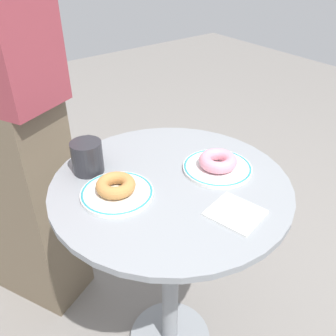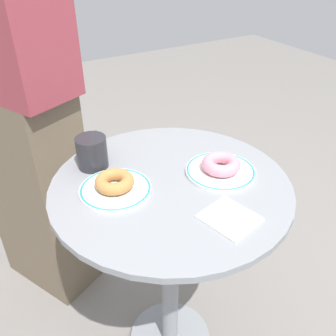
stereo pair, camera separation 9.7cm
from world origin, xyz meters
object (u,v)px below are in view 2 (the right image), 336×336
cafe_table (170,238)px  person_figure (19,113)px  donut_pink_frosted (221,164)px  paper_napkin (230,218)px  plate_right (220,171)px  plate_left (116,189)px  donut_old_fashioned (114,182)px  coffee_mug (92,151)px

cafe_table → person_figure: 0.67m
cafe_table → donut_pink_frosted: bearing=-11.8°
paper_napkin → plate_right: bearing=59.1°
plate_left → paper_napkin: 0.30m
plate_right → paper_napkin: plate_right is taller
plate_left → cafe_table: bearing=-15.2°
plate_left → paper_napkin: size_ratio=1.56×
cafe_table → donut_old_fashioned: size_ratio=7.19×
cafe_table → paper_napkin: size_ratio=6.07×
plate_left → plate_right: size_ratio=0.96×
cafe_table → paper_napkin: paper_napkin is taller
donut_pink_frosted → paper_napkin: donut_pink_frosted is taller
donut_old_fashioned → paper_napkin: donut_old_fashioned is taller
person_figure → plate_right: bearing=-54.7°
cafe_table → person_figure: bearing=116.0°
plate_right → coffee_mug: bearing=143.3°
donut_old_fashioned → paper_napkin: 0.31m
paper_napkin → plate_left: bearing=128.3°
coffee_mug → donut_pink_frosted: bearing=-36.7°
plate_right → donut_pink_frosted: donut_pink_frosted is taller
donut_pink_frosted → person_figure: bearing=125.3°
cafe_table → donut_pink_frosted: (0.14, -0.03, 0.23)m
donut_pink_frosted → paper_napkin: bearing=-120.9°
donut_old_fashioned → cafe_table: bearing=-16.8°
cafe_table → paper_napkin: (0.04, -0.20, 0.21)m
plate_right → paper_napkin: 0.20m
cafe_table → coffee_mug: size_ratio=6.24×
plate_right → donut_pink_frosted: size_ratio=1.81×
cafe_table → donut_pink_frosted: donut_pink_frosted is taller
paper_napkin → person_figure: person_figure is taller
donut_old_fashioned → person_figure: bearing=104.0°
donut_pink_frosted → person_figure: person_figure is taller
plate_right → person_figure: 0.72m
cafe_table → donut_old_fashioned: (-0.14, 0.04, 0.23)m
plate_right → paper_napkin: (-0.10, -0.17, -0.00)m
cafe_table → plate_left: 0.26m
paper_napkin → coffee_mug: 0.43m
plate_right → person_figure: person_figure is taller
donut_old_fashioned → person_figure: 0.53m
paper_napkin → cafe_table: bearing=102.3°
cafe_table → person_figure: (-0.27, 0.56, 0.25)m
cafe_table → plate_left: plate_left is taller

